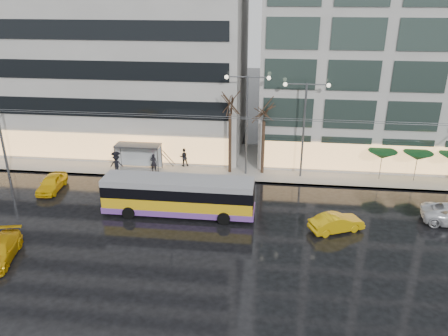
% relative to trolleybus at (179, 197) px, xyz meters
% --- Properties ---
extents(ground, '(140.00, 140.00, 0.00)m').
position_rel_trolleybus_xyz_m(ground, '(2.51, -2.66, -1.43)').
color(ground, black).
rests_on(ground, ground).
extents(sidewalk, '(80.00, 10.00, 0.15)m').
position_rel_trolleybus_xyz_m(sidewalk, '(4.51, 11.34, -1.36)').
color(sidewalk, gray).
rests_on(sidewalk, ground).
extents(kerb, '(80.00, 0.10, 0.15)m').
position_rel_trolleybus_xyz_m(kerb, '(4.51, 6.39, -1.36)').
color(kerb, slate).
rests_on(kerb, ground).
extents(building_left, '(34.00, 14.00, 22.00)m').
position_rel_trolleybus_xyz_m(building_left, '(-13.49, 16.34, 9.72)').
color(building_left, '#9F9D98').
rests_on(building_left, sidewalk).
extents(building_right, '(32.00, 14.00, 25.00)m').
position_rel_trolleybus_xyz_m(building_right, '(21.51, 16.34, 11.22)').
color(building_right, '#9F9D98').
rests_on(building_right, sidewalk).
extents(trolleybus, '(11.42, 4.46, 5.29)m').
position_rel_trolleybus_xyz_m(trolleybus, '(0.00, 0.00, 0.00)').
color(trolleybus, gold).
rests_on(trolleybus, ground).
extents(catenary, '(42.24, 5.12, 7.00)m').
position_rel_trolleybus_xyz_m(catenary, '(3.51, 5.28, 2.82)').
color(catenary, '#595B60').
rests_on(catenary, ground).
extents(bus_shelter, '(4.20, 1.60, 2.51)m').
position_rel_trolleybus_xyz_m(bus_shelter, '(-5.87, 8.03, 0.53)').
color(bus_shelter, '#595B60').
rests_on(bus_shelter, sidewalk).
extents(street_lamp_near, '(3.96, 0.36, 9.03)m').
position_rel_trolleybus_xyz_m(street_lamp_near, '(4.51, 8.14, 4.56)').
color(street_lamp_near, '#595B60').
rests_on(street_lamp_near, sidewalk).
extents(street_lamp_far, '(3.96, 0.36, 8.53)m').
position_rel_trolleybus_xyz_m(street_lamp_far, '(9.51, 8.14, 4.28)').
color(street_lamp_far, '#595B60').
rests_on(street_lamp_far, sidewalk).
extents(tree_a, '(3.20, 3.20, 8.40)m').
position_rel_trolleybus_xyz_m(tree_a, '(3.01, 8.34, 5.65)').
color(tree_a, black).
rests_on(tree_a, sidewalk).
extents(tree_b, '(3.20, 3.20, 7.70)m').
position_rel_trolleybus_xyz_m(tree_b, '(6.01, 8.54, 4.97)').
color(tree_b, black).
rests_on(tree_b, sidewalk).
extents(parasol_a, '(2.50, 2.50, 2.65)m').
position_rel_trolleybus_xyz_m(parasol_a, '(16.51, 8.34, 1.02)').
color(parasol_a, '#595B60').
rests_on(parasol_a, sidewalk).
extents(parasol_b, '(2.50, 2.50, 2.65)m').
position_rel_trolleybus_xyz_m(parasol_b, '(19.51, 8.34, 1.02)').
color(parasol_b, '#595B60').
rests_on(parasol_b, sidewalk).
extents(taxi_a, '(1.86, 4.02, 1.33)m').
position_rel_trolleybus_xyz_m(taxi_a, '(-11.68, 2.90, -0.77)').
color(taxi_a, yellow).
rests_on(taxi_a, ground).
extents(taxi_b, '(4.12, 2.85, 1.29)m').
position_rel_trolleybus_xyz_m(taxi_b, '(11.62, -1.18, -0.79)').
color(taxi_b, '#CE9E0A').
rests_on(taxi_b, ground).
extents(pedestrian_a, '(0.97, 0.99, 2.19)m').
position_rel_trolleybus_xyz_m(pedestrian_a, '(-4.04, 7.67, 0.16)').
color(pedestrian_a, black).
rests_on(pedestrian_a, sidewalk).
extents(pedestrian_b, '(1.05, 0.90, 1.85)m').
position_rel_trolleybus_xyz_m(pedestrian_b, '(-1.50, 9.32, -0.36)').
color(pedestrian_b, black).
rests_on(pedestrian_b, sidewalk).
extents(pedestrian_c, '(1.23, 0.92, 2.11)m').
position_rel_trolleybus_xyz_m(pedestrian_c, '(-7.32, 6.85, -0.17)').
color(pedestrian_c, black).
rests_on(pedestrian_c, sidewalk).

